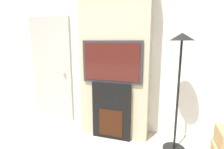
% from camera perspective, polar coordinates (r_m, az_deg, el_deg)
% --- Properties ---
extents(wall_back, '(6.00, 0.06, 2.70)m').
position_cam_1_polar(wall_back, '(3.01, 2.20, 7.03)').
color(wall_back, silver).
rests_on(wall_back, ground_plane).
extents(chimney_breast, '(1.11, 0.35, 2.70)m').
position_cam_1_polar(chimney_breast, '(2.81, 1.08, 6.76)').
color(chimney_breast, '#BCAD8E').
rests_on(chimney_breast, ground_plane).
extents(fireplace, '(0.62, 0.15, 0.92)m').
position_cam_1_polar(fireplace, '(2.85, -0.01, -11.72)').
color(fireplace, black).
rests_on(fireplace, ground_plane).
extents(television, '(0.94, 0.07, 0.64)m').
position_cam_1_polar(television, '(2.65, -0.02, 4.09)').
color(television, '#2D2D33').
rests_on(television, fireplace).
extents(floor_lamp, '(0.32, 0.32, 1.66)m').
position_cam_1_polar(floor_lamp, '(2.47, 21.34, 2.97)').
color(floor_lamp, black).
rests_on(floor_lamp, ground_plane).
extents(entry_door, '(0.85, 0.09, 2.00)m').
position_cam_1_polar(entry_door, '(3.59, -19.10, 1.42)').
color(entry_door, '#BCB7AD').
rests_on(entry_door, ground_plane).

